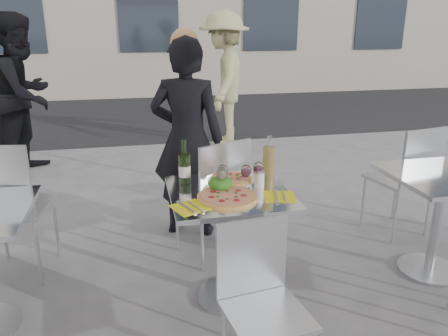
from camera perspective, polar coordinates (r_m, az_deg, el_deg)
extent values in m
plane|color=#5E5E61|center=(3.01, 0.63, -16.45)|extent=(80.00, 80.00, 0.00)
cube|color=black|center=(9.09, -8.57, 7.17)|extent=(24.00, 5.00, 0.00)
cylinder|color=#B7BABF|center=(3.01, 0.63, -16.26)|extent=(0.44, 0.44, 0.02)
cylinder|color=#B7BABF|center=(2.82, 0.66, -10.25)|extent=(0.07, 0.07, 0.72)
cube|color=silver|center=(2.66, 0.68, -3.34)|extent=(0.72, 0.72, 0.03)
cylinder|color=#B7BABF|center=(3.60, 25.17, -11.90)|extent=(0.44, 0.44, 0.02)
cylinder|color=#B7BABF|center=(3.44, 25.96, -6.71)|extent=(0.07, 0.07, 0.72)
cube|color=silver|center=(3.32, 26.83, -0.96)|extent=(0.72, 0.72, 0.03)
cylinder|color=silver|center=(3.63, -1.01, -5.89)|extent=(0.02, 0.02, 0.46)
cylinder|color=silver|center=(3.46, -6.12, -7.27)|extent=(0.02, 0.02, 0.46)
cylinder|color=silver|center=(3.36, 2.51, -7.99)|extent=(0.02, 0.02, 0.46)
cylinder|color=silver|center=(3.18, -2.87, -9.66)|extent=(0.02, 0.02, 0.46)
cube|color=silver|center=(3.30, -1.92, -3.90)|extent=(0.56, 0.56, 0.03)
cube|color=silver|center=(3.05, 0.23, -0.88)|extent=(0.41, 0.19, 0.46)
cylinder|color=silver|center=(2.48, 7.31, -19.54)|extent=(0.02, 0.02, 0.40)
cube|color=silver|center=(2.18, 5.65, -18.60)|extent=(0.42, 0.42, 0.02)
cube|color=silver|center=(2.21, 3.65, -11.45)|extent=(0.37, 0.08, 0.40)
cylinder|color=silver|center=(3.59, -21.05, -7.27)|extent=(0.03, 0.03, 0.49)
cylinder|color=silver|center=(3.73, -26.85, -7.10)|extent=(0.03, 0.03, 0.49)
cylinder|color=silver|center=(3.25, -23.09, -10.20)|extent=(0.03, 0.03, 0.49)
cube|color=silver|center=(3.39, -25.68, -4.65)|extent=(0.52, 0.52, 0.03)
cylinder|color=silver|center=(4.29, 21.43, -3.34)|extent=(0.02, 0.02, 0.46)
cylinder|color=silver|center=(4.04, 17.72, -4.23)|extent=(0.02, 0.02, 0.46)
cylinder|color=silver|center=(4.06, 25.12, -5.01)|extent=(0.02, 0.02, 0.46)
cylinder|color=silver|center=(3.80, 21.43, -6.09)|extent=(0.02, 0.02, 0.46)
cube|color=silver|center=(3.96, 21.83, -1.39)|extent=(0.52, 0.52, 0.03)
cube|color=silver|center=(3.75, 24.61, 1.18)|extent=(0.43, 0.12, 0.46)
imported|color=black|center=(3.59, -4.84, 3.76)|extent=(0.69, 0.57, 1.64)
imported|color=black|center=(5.70, -24.56, 8.65)|extent=(0.96, 1.08, 1.85)
imported|color=tan|center=(6.48, -0.01, 11.50)|extent=(1.02, 1.38, 1.91)
cylinder|color=#E8AF5A|center=(2.55, 0.39, -3.80)|extent=(0.35, 0.35, 0.02)
cylinder|color=beige|center=(2.54, 0.39, -3.59)|extent=(0.31, 0.31, 0.00)
cylinder|color=white|center=(2.82, 0.94, -1.67)|extent=(0.31, 0.31, 0.01)
cylinder|color=#E8AF5A|center=(2.81, 0.94, -1.38)|extent=(0.27, 0.27, 0.02)
cylinder|color=beige|center=(2.81, 0.95, -1.19)|extent=(0.23, 0.23, 0.00)
cylinder|color=white|center=(2.67, -0.47, -2.80)|extent=(0.22, 0.22, 0.01)
ellipsoid|color=#22711C|center=(2.66, -0.48, -2.01)|extent=(0.15, 0.15, 0.08)
sphere|color=#B21914|center=(2.68, 0.27, -1.61)|extent=(0.03, 0.03, 0.03)
cylinder|color=#32501E|center=(2.75, -5.17, -0.18)|extent=(0.07, 0.07, 0.20)
cone|color=#32501E|center=(2.72, -5.23, 1.82)|extent=(0.07, 0.07, 0.03)
cylinder|color=#32501E|center=(2.71, -5.26, 2.73)|extent=(0.03, 0.03, 0.10)
cylinder|color=silver|center=(2.75, -5.17, -0.38)|extent=(0.08, 0.08, 0.07)
cylinder|color=tan|center=(2.85, 5.85, 0.67)|extent=(0.08, 0.08, 0.22)
cylinder|color=white|center=(2.81, 5.94, 3.40)|extent=(0.03, 0.03, 0.08)
cylinder|color=white|center=(2.73, 4.61, -1.51)|extent=(0.06, 0.06, 0.09)
cylinder|color=silver|center=(2.71, 4.64, -0.46)|extent=(0.06, 0.06, 0.02)
cylinder|color=white|center=(2.65, -0.26, -3.05)|extent=(0.06, 0.06, 0.00)
cylinder|color=white|center=(2.64, -0.26, -2.18)|extent=(0.01, 0.01, 0.09)
ellipsoid|color=white|center=(2.61, -0.26, -0.74)|extent=(0.07, 0.07, 0.08)
ellipsoid|color=beige|center=(2.62, -0.26, -0.95)|extent=(0.05, 0.05, 0.05)
cylinder|color=white|center=(2.70, -0.15, -2.68)|extent=(0.06, 0.06, 0.00)
cylinder|color=white|center=(2.68, -0.15, -1.82)|extent=(0.01, 0.01, 0.09)
ellipsoid|color=white|center=(2.66, -0.15, -0.40)|extent=(0.07, 0.07, 0.08)
ellipsoid|color=beige|center=(2.66, -0.15, -0.61)|extent=(0.05, 0.05, 0.05)
cylinder|color=white|center=(2.70, 2.85, -2.68)|extent=(0.06, 0.06, 0.00)
cylinder|color=white|center=(2.68, 2.87, -1.82)|extent=(0.01, 0.01, 0.09)
ellipsoid|color=white|center=(2.66, 2.89, -0.41)|extent=(0.07, 0.07, 0.08)
ellipsoid|color=#490A19|center=(2.66, 2.89, -0.61)|extent=(0.05, 0.05, 0.05)
cylinder|color=white|center=(2.76, 4.46, -2.26)|extent=(0.06, 0.06, 0.00)
cylinder|color=white|center=(2.74, 4.48, -1.42)|extent=(0.01, 0.01, 0.09)
ellipsoid|color=white|center=(2.72, 4.52, -0.03)|extent=(0.07, 0.07, 0.08)
ellipsoid|color=#490A19|center=(2.72, 4.51, -0.23)|extent=(0.05, 0.05, 0.05)
cube|color=yellow|center=(2.43, -4.50, -5.12)|extent=(0.24, 0.24, 0.00)
cube|color=#B7BABF|center=(2.43, -4.97, -5.07)|extent=(0.09, 0.19, 0.00)
cube|color=#B7BABF|center=(2.44, -3.80, -4.98)|extent=(0.08, 0.17, 0.00)
cube|color=yellow|center=(2.60, 7.26, -3.69)|extent=(0.22, 0.22, 0.00)
cube|color=#B7BABF|center=(2.59, 6.85, -3.65)|extent=(0.06, 0.20, 0.00)
cube|color=#B7BABF|center=(2.60, 7.89, -3.55)|extent=(0.05, 0.18, 0.00)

